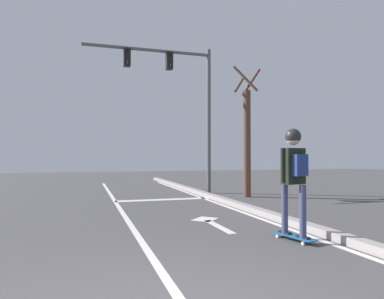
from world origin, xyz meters
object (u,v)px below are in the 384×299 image
Objects in this scene: skateboard at (294,236)px; traffic_signal_mast at (178,88)px; skater at (294,166)px; roadside_tree at (247,138)px.

traffic_signal_mast is at bearing 90.13° from skateboard.
traffic_signal_mast is (-0.02, 7.54, 3.95)m from skateboard.
skater reaches higher than skateboard.
traffic_signal_mast reaches higher than skater.
roadside_tree is at bearing -37.14° from traffic_signal_mast.
skateboard is 8.51m from traffic_signal_mast.
skateboard is 0.19× the size of roadside_tree.
skateboard is 0.48× the size of skater.
roadside_tree is (2.06, 5.96, 2.00)m from skateboard.
skater is 6.37m from roadside_tree.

